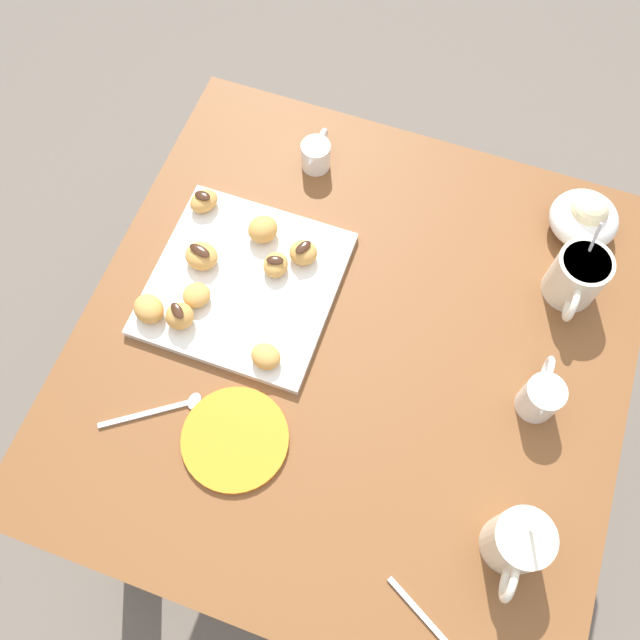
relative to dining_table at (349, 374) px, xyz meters
name	(u,v)px	position (x,y,z in m)	size (l,w,h in m)	color
ground_plane	(340,450)	(0.00, 0.00, -0.59)	(8.00, 8.00, 0.00)	#665B51
dining_table	(349,374)	(0.00, 0.00, 0.00)	(0.89, 0.88, 0.73)	brown
pastry_plate_square	(244,283)	(-0.04, -0.20, 0.15)	(0.30, 0.30, 0.02)	silver
coffee_mug_cream_left	(577,276)	(-0.21, 0.31, 0.19)	(0.13, 0.09, 0.15)	silver
coffee_mug_cream_right	(517,543)	(0.22, 0.31, 0.19)	(0.13, 0.08, 0.15)	silver
cream_pitcher_white	(542,394)	(-0.01, 0.30, 0.18)	(0.10, 0.06, 0.07)	silver
ice_cream_bowl	(585,218)	(-0.34, 0.30, 0.18)	(0.12, 0.12, 0.09)	silver
chocolate_sauce_pitcher	(316,154)	(-0.32, -0.18, 0.17)	(0.09, 0.05, 0.06)	silver
saucer_orange_left	(235,439)	(0.21, -0.12, 0.14)	(0.16, 0.16, 0.01)	orange
loose_spoon_near_saucer	(164,409)	(0.20, -0.24, 0.14)	(0.10, 0.14, 0.01)	silver
loose_spoon_by_plate	(442,637)	(0.36, 0.25, 0.14)	(0.09, 0.14, 0.01)	silver
beignet_0	(263,229)	(-0.14, -0.21, 0.17)	(0.05, 0.05, 0.04)	#D19347
beignet_1	(149,309)	(0.06, -0.32, 0.17)	(0.05, 0.05, 0.04)	#D19347
beignet_2	(204,201)	(-0.16, -0.32, 0.17)	(0.04, 0.05, 0.03)	#D19347
chocolate_drizzle_2	(202,196)	(-0.16, -0.32, 0.19)	(0.03, 0.02, 0.01)	#381E11
beignet_3	(266,356)	(0.07, -0.12, 0.17)	(0.05, 0.04, 0.03)	#D19347
beignet_4	(196,295)	(0.01, -0.26, 0.17)	(0.05, 0.04, 0.03)	#D19347
beignet_5	(303,253)	(-0.12, -0.13, 0.17)	(0.05, 0.05, 0.03)	#D19347
chocolate_drizzle_5	(303,247)	(-0.12, -0.13, 0.19)	(0.03, 0.02, 0.01)	#381E11
beignet_6	(180,316)	(0.06, -0.27, 0.17)	(0.04, 0.05, 0.04)	#D19347
chocolate_drizzle_6	(177,311)	(0.06, -0.27, 0.19)	(0.03, 0.02, 0.01)	#381E11
beignet_7	(201,256)	(-0.06, -0.28, 0.17)	(0.06, 0.05, 0.03)	#D19347
chocolate_drizzle_7	(200,250)	(-0.06, -0.28, 0.19)	(0.04, 0.02, 0.01)	#381E11
beignet_8	(276,265)	(-0.08, -0.16, 0.17)	(0.04, 0.05, 0.03)	#D19347
chocolate_drizzle_8	(275,260)	(-0.08, -0.16, 0.18)	(0.03, 0.02, 0.01)	#381E11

